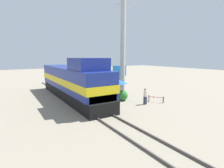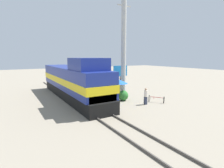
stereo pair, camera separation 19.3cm
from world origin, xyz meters
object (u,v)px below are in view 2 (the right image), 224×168
Objects in this scene: utility_pole at (124,46)px; vendor_umbrella at (119,82)px; locomotive at (73,82)px; billboard_sign at (120,73)px; bicycle at (156,99)px; person_bystander at (146,96)px.

vendor_umbrella is (-1.50, -1.35, -3.88)m from utility_pole.
utility_pole reaches higher than vendor_umbrella.
locomotive reaches higher than vendor_umbrella.
billboard_sign reaches higher than vendor_umbrella.
utility_pole is 5.12× the size of vendor_umbrella.
utility_pole is at bearing -113.80° from billboard_sign.
utility_pole reaches higher than billboard_sign.
vendor_umbrella is (4.00, -3.41, 0.14)m from locomotive.
billboard_sign is at bearing -119.34° from bicycle.
locomotive is at bearing 159.38° from utility_pole.
locomotive is at bearing 178.29° from billboard_sign.
locomotive is 8.30m from person_bystander.
vendor_umbrella is at bearing -40.48° from locomotive.
person_bystander is at bearing -49.40° from locomotive.
billboard_sign reaches higher than person_bystander.
locomotive is 5.26m from vendor_umbrella.
billboard_sign is (2.33, 3.23, 0.61)m from vendor_umbrella.
utility_pole is 7.02× the size of person_bystander.
locomotive is 9.54× the size of bicycle.
utility_pole is at bearing 88.05° from person_bystander.
vendor_umbrella reaches higher than person_bystander.
vendor_umbrella is at bearing -78.78° from bicycle.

